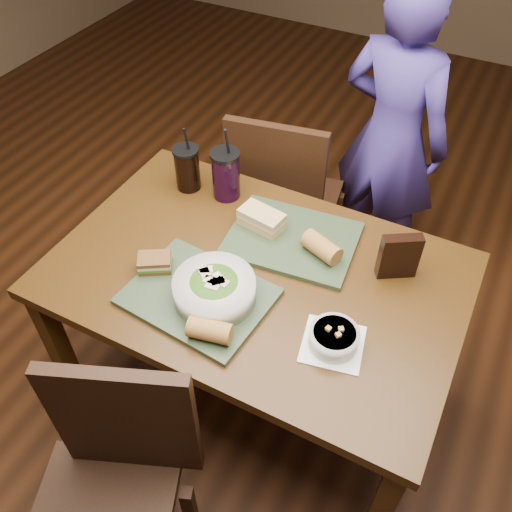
{
  "coord_description": "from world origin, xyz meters",
  "views": [
    {
      "loc": [
        0.54,
        -1.04,
        2.02
      ],
      "look_at": [
        0.0,
        0.0,
        0.82
      ],
      "focal_mm": 38.0,
      "sensor_mm": 36.0,
      "label": 1
    }
  ],
  "objects_px": {
    "chair_far": "(283,198)",
    "diner": "(391,139)",
    "salad_bowl": "(214,288)",
    "chip_bag": "(399,256)",
    "sandwich_near": "(155,263)",
    "chair_near": "(115,478)",
    "baguette_near": "(210,330)",
    "sandwich_far": "(262,219)",
    "baguette_far": "(322,247)",
    "cup_berry": "(226,174)",
    "cup_cola": "(187,168)",
    "soup_bowl": "(334,338)",
    "tray_far": "(292,239)",
    "tray_near": "(198,296)",
    "dining_table": "(256,290)"
  },
  "relations": [
    {
      "from": "sandwich_far",
      "to": "chip_bag",
      "type": "relative_size",
      "value": 1.01
    },
    {
      "from": "chair_far",
      "to": "tray_far",
      "type": "relative_size",
      "value": 2.23
    },
    {
      "from": "soup_bowl",
      "to": "sandwich_far",
      "type": "relative_size",
      "value": 1.24
    },
    {
      "from": "tray_near",
      "to": "diner",
      "type": "bearing_deg",
      "value": 78.14
    },
    {
      "from": "diner",
      "to": "sandwich_near",
      "type": "distance_m",
      "value": 1.22
    },
    {
      "from": "baguette_near",
      "to": "chip_bag",
      "type": "height_order",
      "value": "chip_bag"
    },
    {
      "from": "sandwich_far",
      "to": "salad_bowl",
      "type": "bearing_deg",
      "value": -86.69
    },
    {
      "from": "chair_near",
      "to": "cup_berry",
      "type": "relative_size",
      "value": 3.15
    },
    {
      "from": "diner",
      "to": "chip_bag",
      "type": "distance_m",
      "value": 0.85
    },
    {
      "from": "tray_far",
      "to": "salad_bowl",
      "type": "distance_m",
      "value": 0.36
    },
    {
      "from": "diner",
      "to": "tray_far",
      "type": "distance_m",
      "value": 0.82
    },
    {
      "from": "tray_far",
      "to": "cup_cola",
      "type": "bearing_deg",
      "value": 169.01
    },
    {
      "from": "sandwich_far",
      "to": "chair_near",
      "type": "bearing_deg",
      "value": -91.32
    },
    {
      "from": "sandwich_near",
      "to": "salad_bowl",
      "type": "bearing_deg",
      "value": -4.4
    },
    {
      "from": "sandwich_far",
      "to": "baguette_far",
      "type": "xyz_separation_m",
      "value": [
        0.23,
        -0.03,
        0.0
      ]
    },
    {
      "from": "cup_berry",
      "to": "diner",
      "type": "bearing_deg",
      "value": 59.55
    },
    {
      "from": "tray_far",
      "to": "chip_bag",
      "type": "bearing_deg",
      "value": 2.31
    },
    {
      "from": "dining_table",
      "to": "cup_cola",
      "type": "height_order",
      "value": "cup_cola"
    },
    {
      "from": "chair_far",
      "to": "diner",
      "type": "bearing_deg",
      "value": 48.24
    },
    {
      "from": "chair_far",
      "to": "soup_bowl",
      "type": "bearing_deg",
      "value": -56.52
    },
    {
      "from": "chair_far",
      "to": "sandwich_near",
      "type": "xyz_separation_m",
      "value": [
        -0.09,
        -0.77,
        0.27
      ]
    },
    {
      "from": "chair_far",
      "to": "baguette_near",
      "type": "bearing_deg",
      "value": -77.86
    },
    {
      "from": "diner",
      "to": "baguette_near",
      "type": "height_order",
      "value": "diner"
    },
    {
      "from": "diner",
      "to": "sandwich_far",
      "type": "bearing_deg",
      "value": 89.2
    },
    {
      "from": "diner",
      "to": "sandwich_near",
      "type": "height_order",
      "value": "diner"
    },
    {
      "from": "chair_far",
      "to": "sandwich_far",
      "type": "relative_size",
      "value": 5.76
    },
    {
      "from": "salad_bowl",
      "to": "chip_bag",
      "type": "height_order",
      "value": "chip_bag"
    },
    {
      "from": "diner",
      "to": "chair_far",
      "type": "bearing_deg",
      "value": 62.34
    },
    {
      "from": "baguette_near",
      "to": "salad_bowl",
      "type": "bearing_deg",
      "value": 115.21
    },
    {
      "from": "chair_far",
      "to": "sandwich_near",
      "type": "distance_m",
      "value": 0.82
    },
    {
      "from": "salad_bowl",
      "to": "chip_bag",
      "type": "distance_m",
      "value": 0.57
    },
    {
      "from": "chair_near",
      "to": "baguette_near",
      "type": "distance_m",
      "value": 0.49
    },
    {
      "from": "diner",
      "to": "tray_near",
      "type": "height_order",
      "value": "diner"
    },
    {
      "from": "chair_far",
      "to": "sandwich_far",
      "type": "height_order",
      "value": "chair_far"
    },
    {
      "from": "baguette_far",
      "to": "chip_bag",
      "type": "xyz_separation_m",
      "value": [
        0.24,
        0.04,
        0.03
      ]
    },
    {
      "from": "chair_far",
      "to": "chip_bag",
      "type": "height_order",
      "value": "chair_far"
    },
    {
      "from": "sandwich_near",
      "to": "chip_bag",
      "type": "bearing_deg",
      "value": 26.65
    },
    {
      "from": "baguette_near",
      "to": "cup_cola",
      "type": "distance_m",
      "value": 0.71
    },
    {
      "from": "sandwich_far",
      "to": "baguette_far",
      "type": "distance_m",
      "value": 0.24
    },
    {
      "from": "chair_near",
      "to": "chair_far",
      "type": "relative_size",
      "value": 0.97
    },
    {
      "from": "chip_bag",
      "to": "sandwich_near",
      "type": "bearing_deg",
      "value": 175.25
    },
    {
      "from": "chip_bag",
      "to": "cup_berry",
      "type": "bearing_deg",
      "value": 140.2
    },
    {
      "from": "baguette_near",
      "to": "cup_berry",
      "type": "distance_m",
      "value": 0.65
    },
    {
      "from": "diner",
      "to": "tray_far",
      "type": "xyz_separation_m",
      "value": [
        -0.1,
        -0.82,
        0.05
      ]
    },
    {
      "from": "chair_far",
      "to": "baguette_far",
      "type": "bearing_deg",
      "value": -53.65
    },
    {
      "from": "dining_table",
      "to": "baguette_far",
      "type": "relative_size",
      "value": 10.02
    },
    {
      "from": "diner",
      "to": "dining_table",
      "type": "bearing_deg",
      "value": 95.95
    },
    {
      "from": "sandwich_near",
      "to": "baguette_near",
      "type": "bearing_deg",
      "value": -27.29
    },
    {
      "from": "tray_far",
      "to": "sandwich_far",
      "type": "height_order",
      "value": "sandwich_far"
    },
    {
      "from": "chair_far",
      "to": "baguette_far",
      "type": "height_order",
      "value": "chair_far"
    }
  ]
}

